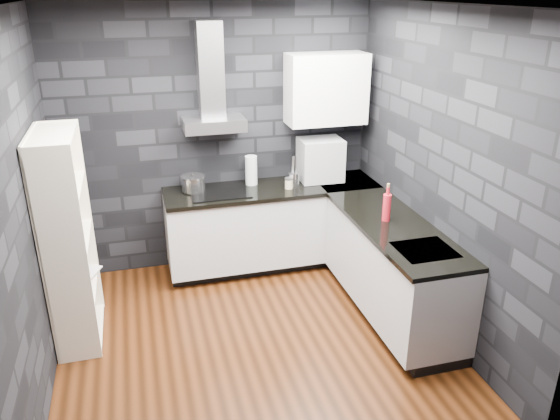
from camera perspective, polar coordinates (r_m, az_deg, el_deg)
name	(u,v)px	position (r m, az deg, el deg)	size (l,w,h in m)	color
ground	(254,341)	(4.80, -2.68, -13.55)	(3.20, 3.20, 0.00)	#401D0C
ceiling	(247,5)	(3.89, -3.45, 20.62)	(3.20, 3.20, 0.00)	white
wall_back	(217,140)	(5.68, -6.61, 7.31)	(3.20, 0.05, 2.70)	black
wall_front	(323,307)	(2.75, 4.47, -10.04)	(3.20, 0.05, 2.70)	black
wall_left	(21,216)	(4.15, -25.46, -0.60)	(0.05, 3.20, 2.70)	black
wall_right	(442,176)	(4.75, 16.53, 3.45)	(0.05, 3.20, 2.70)	black
toekick_back	(272,259)	(5.99, -0.87, -5.11)	(2.18, 0.50, 0.10)	black
toekick_right	(393,307)	(5.25, 11.69, -9.95)	(0.50, 1.78, 0.10)	black
counter_back_cab	(272,224)	(5.76, -0.80, -1.50)	(2.20, 0.60, 0.76)	silver
counter_right_cab	(392,267)	(5.02, 11.66, -5.87)	(0.60, 1.80, 0.76)	silver
counter_back_top	(272,189)	(5.60, -0.79, 2.20)	(2.20, 0.62, 0.04)	black
counter_right_top	(395,227)	(4.84, 11.92, -1.72)	(0.62, 1.80, 0.04)	black
counter_corner_top	(345,182)	(5.85, 6.79, 2.94)	(0.62, 0.62, 0.04)	black
hood_body	(214,124)	(5.43, -6.90, 8.88)	(0.60, 0.34, 0.12)	#A2A2A7
hood_chimney	(210,70)	(5.40, -7.28, 14.31)	(0.24, 0.20, 0.90)	#A2A2A7
upper_cabinet	(326,89)	(5.65, 4.84, 12.49)	(0.80, 0.35, 0.70)	white
cooktop	(219,191)	(5.50, -6.38, 1.95)	(0.58, 0.50, 0.01)	black
sink_rim	(425,250)	(4.44, 14.92, -4.08)	(0.44, 0.40, 0.01)	#A2A2A7
pot	(193,184)	(5.52, -9.06, 2.72)	(0.23, 0.23, 0.14)	silver
glass_vase	(251,170)	(5.64, -3.03, 4.16)	(0.12, 0.12, 0.30)	silver
storage_jar	(289,184)	(5.55, 0.92, 2.74)	(0.08, 0.08, 0.10)	beige
utensil_crock	(294,180)	(5.61, 1.46, 3.20)	(0.11, 0.11, 0.14)	silver
appliance_garage	(320,159)	(5.76, 4.24, 5.29)	(0.44, 0.34, 0.44)	#A5A7AC
red_bottle	(387,208)	(4.85, 11.08, 0.25)	(0.07, 0.07, 0.24)	#AF1724
bookshelf	(68,240)	(4.77, -21.25, -2.95)	(0.34, 0.80, 1.80)	#F2E5CF
fruit_bowl	(67,240)	(4.69, -21.38, -2.91)	(0.22, 0.22, 0.06)	white
book_red	(74,268)	(5.04, -20.75, -5.65)	(0.15, 0.02, 0.20)	maroon
book_second	(77,261)	(5.10, -20.48, -4.99)	(0.17, 0.02, 0.24)	#B2B2B2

